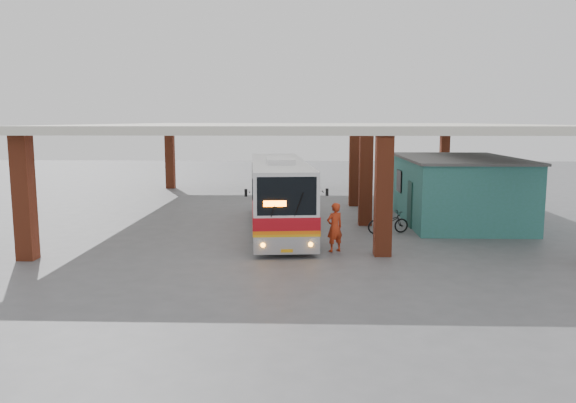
# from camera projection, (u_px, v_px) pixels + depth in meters

# --- Properties ---
(ground) EXTENTS (90.00, 90.00, 0.00)m
(ground) POSITION_uv_depth(u_px,v_px,m) (300.00, 238.00, 23.34)
(ground) COLOR #515154
(ground) RESTS_ON ground
(brick_columns) EXTENTS (20.10, 21.60, 4.35)m
(brick_columns) POSITION_uv_depth(u_px,v_px,m) (330.00, 174.00, 27.93)
(brick_columns) COLOR brown
(brick_columns) RESTS_ON ground
(canopy_roof) EXTENTS (21.00, 23.00, 0.30)m
(canopy_roof) POSITION_uv_depth(u_px,v_px,m) (311.00, 127.00, 29.12)
(canopy_roof) COLOR silver
(canopy_roof) RESTS_ON brick_columns
(shop_building) EXTENTS (5.20, 8.20, 3.11)m
(shop_building) POSITION_uv_depth(u_px,v_px,m) (457.00, 189.00, 26.84)
(shop_building) COLOR #2C705F
(shop_building) RESTS_ON ground
(coach_bus) EXTENTS (3.43, 11.38, 3.27)m
(coach_bus) POSITION_uv_depth(u_px,v_px,m) (279.00, 193.00, 24.87)
(coach_bus) COLOR silver
(coach_bus) RESTS_ON ground
(motorcycle) EXTENTS (1.97, 1.14, 0.98)m
(motorcycle) POSITION_uv_depth(u_px,v_px,m) (388.00, 222.00, 24.16)
(motorcycle) COLOR black
(motorcycle) RESTS_ON ground
(pedestrian) EXTENTS (0.80, 0.72, 1.83)m
(pedestrian) POSITION_uv_depth(u_px,v_px,m) (335.00, 227.00, 20.74)
(pedestrian) COLOR red
(pedestrian) RESTS_ON ground
(red_chair) EXTENTS (0.51, 0.51, 0.73)m
(red_chair) POSITION_uv_depth(u_px,v_px,m) (387.00, 206.00, 29.58)
(red_chair) COLOR red
(red_chair) RESTS_ON ground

